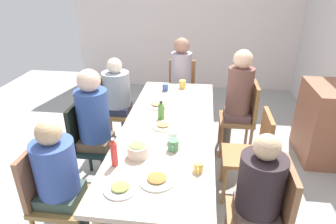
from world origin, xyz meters
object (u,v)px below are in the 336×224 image
at_px(chair_2, 253,151).
at_px(cup_1, 165,88).
at_px(chair_0, 51,193).
at_px(chair_1, 89,140).
at_px(cup_2, 173,145).
at_px(bottle_1, 161,111).
at_px(person_0, 59,175).
at_px(chair_4, 244,115).
at_px(person_4, 238,94).
at_px(cup_4, 173,137).
at_px(side_cabinet, 323,123).
at_px(person_6, 118,94).
at_px(plate_0, 157,105).
at_px(chair_3, 267,212).
at_px(cup_3, 183,84).
at_px(plate_3, 120,188).
at_px(dining_table, 168,133).
at_px(plate_1, 157,179).
at_px(chair_5, 181,88).
at_px(cup_0, 198,167).
at_px(bowl_0, 138,150).
at_px(person_3, 257,192).
at_px(person_5, 181,75).
at_px(bottle_0, 114,153).
at_px(plate_2, 163,126).

height_order(chair_2, cup_1, chair_2).
height_order(chair_0, chair_1, same).
xyz_separation_m(cup_2, bottle_1, (-0.54, -0.18, 0.04)).
height_order(person_0, chair_4, person_0).
relative_size(chair_4, person_4, 0.70).
xyz_separation_m(cup_4, side_cabinet, (-1.08, 1.65, -0.32)).
height_order(person_0, chair_2, person_0).
distance_m(chair_1, person_6, 0.81).
relative_size(plate_0, cup_2, 1.94).
bearing_deg(chair_3, person_0, -90.00).
distance_m(chair_1, cup_3, 1.36).
bearing_deg(cup_3, chair_4, 72.91).
relative_size(plate_3, bottle_1, 1.20).
bearing_deg(chair_4, chair_0, -45.72).
relative_size(dining_table, plate_0, 9.68).
height_order(chair_2, plate_1, chair_2).
bearing_deg(bottle_1, chair_4, 125.57).
bearing_deg(chair_3, plate_1, -89.00).
height_order(dining_table, plate_1, plate_1).
bearing_deg(chair_0, chair_5, 161.02).
bearing_deg(person_4, cup_0, -15.97).
relative_size(person_4, person_6, 1.13).
relative_size(person_0, chair_2, 1.27).
bearing_deg(chair_3, person_6, -135.93).
xyz_separation_m(person_0, cup_3, (-1.81, 0.77, 0.08)).
xyz_separation_m(dining_table, cup_2, (0.39, 0.09, 0.12)).
height_order(person_4, cup_2, person_4).
relative_size(person_0, cup_4, 9.72).
xyz_separation_m(chair_3, person_6, (-1.58, -1.53, 0.18)).
relative_size(chair_5, cup_4, 7.62).
bearing_deg(person_6, bowl_0, 22.48).
bearing_deg(person_3, person_5, -162.40).
distance_m(chair_4, chair_5, 1.12).
relative_size(person_6, plate_1, 4.45).
bearing_deg(dining_table, cup_0, 24.96).
height_order(person_5, cup_2, person_5).
bearing_deg(chair_5, cup_1, -12.36).
bearing_deg(person_5, person_3, 17.60).
xyz_separation_m(plate_3, cup_3, (-1.94, 0.26, 0.04)).
distance_m(chair_4, cup_2, 1.41).
bearing_deg(person_5, bowl_0, -5.06).
bearing_deg(side_cabinet, bottle_1, -70.03).
xyz_separation_m(chair_0, bottle_0, (-0.13, 0.49, 0.32)).
bearing_deg(plate_2, cup_2, 19.96).
distance_m(plate_2, cup_1, 0.92).
distance_m(plate_2, cup_3, 1.04).
distance_m(cup_0, cup_1, 1.62).
relative_size(chair_3, cup_1, 8.44).
distance_m(chair_2, chair_4, 0.79).
bearing_deg(chair_5, plate_0, -8.88).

